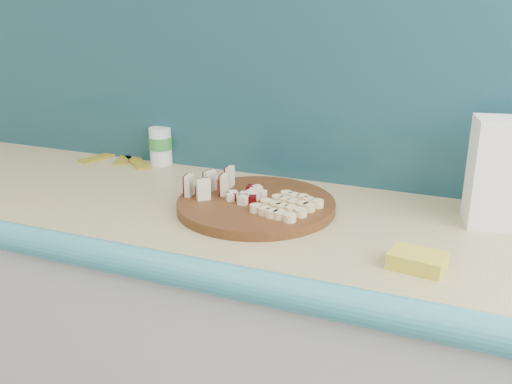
% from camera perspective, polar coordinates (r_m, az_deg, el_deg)
% --- Properties ---
extents(kitchen_counter, '(2.20, 0.63, 0.91)m').
position_cam_1_polar(kitchen_counter, '(1.55, -6.42, -17.07)').
color(kitchen_counter, silver).
rests_on(kitchen_counter, ground).
extents(backsplash, '(2.20, 0.02, 0.50)m').
position_cam_1_polar(backsplash, '(1.52, -2.15, 11.24)').
color(backsplash, teal).
rests_on(backsplash, kitchen_counter).
extents(cutting_board, '(0.44, 0.44, 0.02)m').
position_cam_1_polar(cutting_board, '(1.29, 0.00, -1.31)').
color(cutting_board, '#43270E').
rests_on(cutting_board, kitchen_counter).
extents(apple_wedges, '(0.10, 0.14, 0.05)m').
position_cam_1_polar(apple_wedges, '(1.32, -4.51, 0.87)').
color(apple_wedges, beige).
rests_on(apple_wedges, cutting_board).
extents(apple_chunks, '(0.06, 0.06, 0.02)m').
position_cam_1_polar(apple_chunks, '(1.29, -0.76, -0.25)').
color(apple_chunks, '#F1E4C1').
rests_on(apple_chunks, cutting_board).
extents(banana_slices, '(0.14, 0.15, 0.02)m').
position_cam_1_polar(banana_slices, '(1.23, 3.17, -1.38)').
color(banana_slices, '#FFDF9B').
rests_on(banana_slices, cutting_board).
extents(flour_bag, '(0.15, 0.12, 0.23)m').
position_cam_1_polar(flour_bag, '(1.28, 23.53, 1.75)').
color(flour_bag, white).
rests_on(flour_bag, kitchen_counter).
extents(canister, '(0.07, 0.07, 0.11)m').
position_cam_1_polar(canister, '(1.64, -9.52, 4.63)').
color(canister, white).
rests_on(canister, kitchen_counter).
extents(sponge, '(0.10, 0.08, 0.03)m').
position_cam_1_polar(sponge, '(1.06, 15.82, -6.60)').
color(sponge, gold).
rests_on(sponge, kitchen_counter).
extents(banana_peel, '(0.23, 0.19, 0.01)m').
position_cam_1_polar(banana_peel, '(1.73, -13.19, 3.37)').
color(banana_peel, gold).
rests_on(banana_peel, kitchen_counter).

